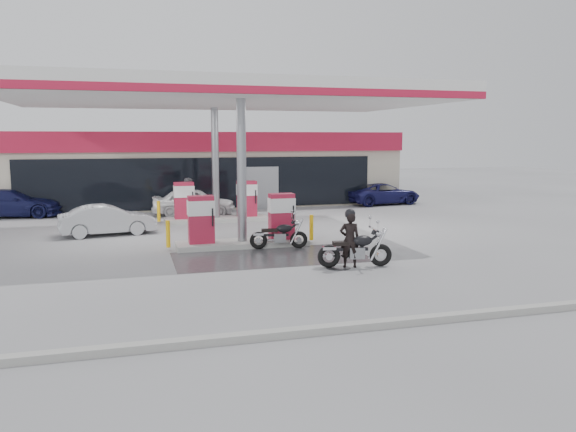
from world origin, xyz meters
name	(u,v)px	position (x,y,z in m)	size (l,w,h in m)	color
ground	(255,258)	(0.00, 0.00, 0.00)	(90.00, 90.00, 0.00)	gray
wet_patch	(271,257)	(0.50, 0.00, 0.00)	(6.00, 3.00, 0.00)	#4C4C4F
drain_cover	(338,268)	(2.00, -2.00, 0.00)	(0.70, 0.70, 0.01)	#38383A
kerb	(334,329)	(0.00, -7.00, 0.07)	(28.00, 0.25, 0.15)	gray
store_building	(195,167)	(0.01, 15.94, 2.01)	(22.00, 8.22, 4.00)	beige
canopy	(226,96)	(0.00, 5.00, 5.27)	(16.00, 10.02, 5.51)	silver
pump_island_near	(242,226)	(0.00, 2.00, 0.71)	(5.14, 1.30, 1.78)	#9E9E99
pump_island_far	(216,206)	(0.00, 8.00, 0.71)	(5.14, 1.30, 1.78)	#9E9E99
main_motorcycle	(356,250)	(2.54, -2.00, 0.50)	(2.18, 0.86, 1.12)	black
biker_main	(350,240)	(2.35, -1.98, 0.80)	(0.59, 0.38, 1.60)	black
parked_motorcycle	(280,236)	(1.12, 1.20, 0.44)	(1.95, 0.78, 1.00)	black
sedan_white	(194,202)	(-0.74, 10.20, 0.66)	(1.57, 3.89, 1.33)	silver
attendant	(189,199)	(-1.08, 9.00, 0.95)	(0.92, 0.72, 1.90)	slate
hatchback_silver	(107,220)	(-4.54, 5.60, 0.58)	(1.23, 3.53, 1.16)	#AAADB2
parked_car_left	(10,203)	(-9.10, 12.00, 0.67)	(1.87, 4.59, 1.33)	#151746
parked_car_right	(383,194)	(10.00, 12.00, 0.59)	(1.97, 4.27, 1.19)	navy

